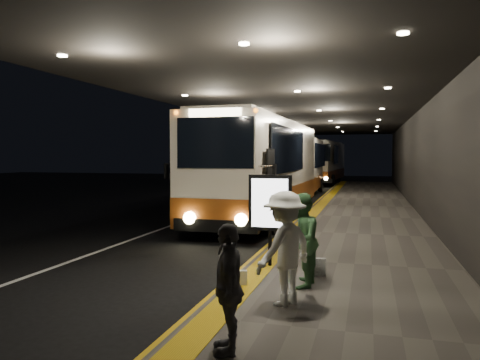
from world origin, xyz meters
The scene contains 19 objects.
ground centered at (0.00, 0.00, 0.00)m, with size 90.00×90.00×0.00m, color black.
lane_line_white centered at (-1.80, 5.00, 0.01)m, with size 0.12×50.00×0.01m, color silver.
kerb_stripe_yellow centered at (2.35, 5.00, 0.01)m, with size 0.18×50.00×0.01m, color gold.
sidewalk centered at (4.75, 5.00, 0.07)m, with size 4.50×50.00×0.15m, color #514C44.
tactile_strip centered at (2.85, 5.00, 0.16)m, with size 0.50×50.00×0.01m, color gold.
terminal_wall centered at (7.00, 5.00, 3.00)m, with size 0.10×50.00×6.00m, color black.
support_columns centered at (-1.50, 4.00, 2.20)m, with size 0.80×24.80×4.40m.
canopy centered at (2.50, 5.00, 4.60)m, with size 9.00×50.00×0.40m, color black.
coach_main centered at (0.91, 4.76, 1.84)m, with size 2.76×12.36×3.83m.
coach_second centered at (0.78, 15.11, 1.70)m, with size 2.65×11.32×3.54m.
coach_third centered at (1.09, 28.96, 1.75)m, with size 3.04×11.71×3.64m.
passenger_boarding centered at (2.80, -0.51, 1.06)m, with size 0.66×0.44×1.82m, color #D56963.
passenger_waiting_green centered at (3.86, -5.26, 1.00)m, with size 0.83×0.51×1.70m, color #3F7241.
passenger_waiting_white centered at (3.76, -6.32, 1.06)m, with size 1.17×0.54×1.81m, color white.
passenger_waiting_grey centered at (3.42, -8.29, 0.93)m, with size 0.92×0.47×1.57m, color #515056.
bag_polka centered at (4.09, -4.39, 0.32)m, with size 0.28×0.12×0.35m, color black.
bag_plain centered at (2.80, -5.44, 0.28)m, with size 0.21×0.13×0.27m, color silver.
info_sign centered at (3.00, -3.84, 1.48)m, with size 0.93×0.12×1.96m.
stanchion_post centered at (2.84, -1.41, 0.70)m, with size 0.05×0.05×1.10m, color black.
Camera 1 is at (5.03, -13.60, 2.53)m, focal length 35.00 mm.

